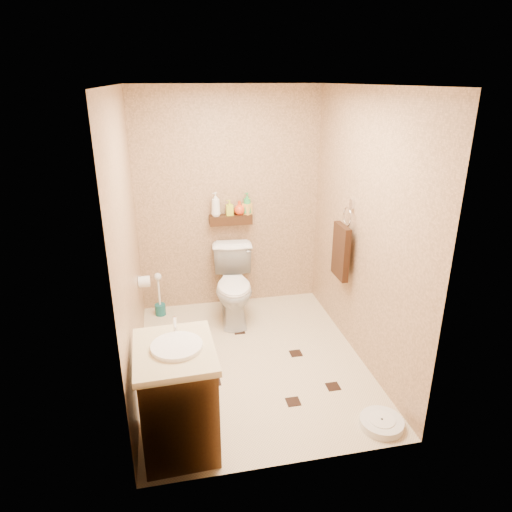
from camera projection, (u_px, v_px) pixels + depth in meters
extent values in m
plane|color=beige|center=(252.00, 360.00, 4.24)|extent=(2.50, 2.50, 0.00)
cube|color=tan|center=(229.00, 201.00, 4.94)|extent=(2.00, 0.04, 2.40)
cube|color=tan|center=(293.00, 307.00, 2.66)|extent=(2.00, 0.04, 2.40)
cube|color=tan|center=(128.00, 247.00, 3.61)|extent=(0.04, 2.50, 2.40)
cube|color=tan|center=(363.00, 231.00, 3.99)|extent=(0.04, 2.50, 2.40)
cube|color=white|center=(251.00, 85.00, 3.37)|extent=(2.00, 2.50, 0.02)
cube|color=#3C2110|center=(231.00, 220.00, 4.94)|extent=(0.46, 0.14, 0.10)
cube|color=black|center=(214.00, 382.00, 3.93)|extent=(0.11, 0.11, 0.01)
cube|color=black|center=(296.00, 353.00, 4.34)|extent=(0.11, 0.11, 0.01)
cube|color=black|center=(293.00, 402.00, 3.69)|extent=(0.11, 0.11, 0.01)
cube|color=black|center=(188.00, 338.00, 4.59)|extent=(0.11, 0.11, 0.01)
cube|color=black|center=(333.00, 386.00, 3.87)|extent=(0.11, 0.11, 0.01)
cube|color=black|center=(239.00, 331.00, 4.72)|extent=(0.11, 0.11, 0.01)
imported|color=white|center=(234.00, 286.00, 4.85)|extent=(0.51, 0.80, 0.77)
cube|color=brown|center=(178.00, 400.00, 3.15)|extent=(0.51, 0.62, 0.74)
cube|color=beige|center=(174.00, 351.00, 3.01)|extent=(0.55, 0.66, 0.05)
cylinder|color=white|center=(177.00, 347.00, 3.00)|extent=(0.34, 0.34, 0.05)
cylinder|color=silver|center=(175.00, 324.00, 3.17)|extent=(0.03, 0.03, 0.11)
cylinder|color=white|center=(381.00, 423.00, 3.42)|extent=(0.42, 0.42, 0.06)
cylinder|color=white|center=(382.00, 419.00, 3.41)|extent=(0.20, 0.20, 0.01)
cylinder|color=#175A5C|center=(160.00, 309.00, 5.04)|extent=(0.11, 0.11, 0.13)
cylinder|color=white|center=(159.00, 291.00, 4.95)|extent=(0.02, 0.02, 0.36)
sphere|color=white|center=(158.00, 277.00, 4.89)|extent=(0.08, 0.08, 0.08)
cube|color=silver|center=(352.00, 204.00, 4.15)|extent=(0.03, 0.06, 0.08)
torus|color=silver|center=(348.00, 217.00, 4.19)|extent=(0.02, 0.19, 0.19)
cube|color=#371D10|center=(341.00, 252.00, 4.30)|extent=(0.06, 0.30, 0.52)
cylinder|color=white|center=(144.00, 282.00, 4.44)|extent=(0.11, 0.11, 0.11)
cylinder|color=silver|center=(139.00, 276.00, 4.41)|extent=(0.04, 0.02, 0.02)
imported|color=white|center=(216.00, 204.00, 4.84)|extent=(0.14, 0.14, 0.26)
imported|color=#C4CF2B|center=(230.00, 208.00, 4.89)|extent=(0.08, 0.08, 0.17)
imported|color=#DE421A|center=(239.00, 208.00, 4.91)|extent=(0.16, 0.16, 0.15)
imported|color=green|center=(247.00, 204.00, 4.91)|extent=(0.13, 0.13, 0.24)
imported|color=#EAB94E|center=(247.00, 206.00, 4.92)|extent=(0.12, 0.12, 0.18)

